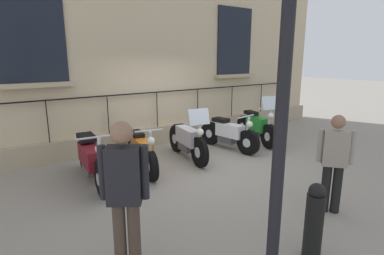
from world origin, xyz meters
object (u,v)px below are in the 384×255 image
motorcycle_maroon (92,160)px  lamppost (285,69)px  motorcycle_silver (188,140)px  motorcycle_orange (142,151)px  pedestrian_standing (125,191)px  bollard (314,221)px  motorcycle_green (256,127)px  pedestrian_walking (334,159)px  motorcycle_white (229,134)px

motorcycle_maroon → lamppost: bearing=1.8°
motorcycle_silver → motorcycle_orange: bearing=-90.8°
lamppost → motorcycle_silver: bearing=153.5°
lamppost → pedestrian_standing: lamppost is taller
motorcycle_maroon → bollard: 4.15m
motorcycle_maroon → pedestrian_standing: bearing=-10.4°
motorcycle_green → pedestrian_standing: size_ratio=1.11×
motorcycle_maroon → pedestrian_walking: bearing=38.5°
motorcycle_orange → bollard: motorcycle_orange is taller
motorcycle_silver → motorcycle_green: (-0.05, 2.45, -0.01)m
motorcycle_silver → bollard: motorcycle_silver is taller
motorcycle_maroon → motorcycle_silver: motorcycle_silver is taller
motorcycle_orange → pedestrian_walking: pedestrian_walking is taller
motorcycle_silver → bollard: size_ratio=2.02×
motorcycle_maroon → pedestrian_walking: size_ratio=1.37×
motorcycle_silver → lamppost: (4.38, -2.19, 1.87)m
pedestrian_walking → motorcycle_white: bearing=164.4°
motorcycle_orange → bollard: 3.99m
motorcycle_green → pedestrian_walking: 4.09m
motorcycle_orange → motorcycle_silver: size_ratio=1.02×
motorcycle_orange → motorcycle_silver: bearing=89.2°
pedestrian_standing → motorcycle_maroon: bearing=169.6°
motorcycle_white → motorcycle_orange: bearing=-90.4°
motorcycle_silver → bollard: 4.06m
lamppost → pedestrian_walking: (-0.93, 2.56, -1.45)m
motorcycle_orange → motorcycle_white: bearing=89.6°
motorcycle_maroon → pedestrian_walking: (3.38, 2.69, 0.43)m
motorcycle_white → lamppost: bearing=-38.8°
motorcycle_orange → motorcycle_green: 3.66m
motorcycle_orange → lamppost: size_ratio=0.52×
pedestrian_walking → motorcycle_silver: bearing=-173.9°
motorcycle_maroon → lamppost: 4.71m
motorcycle_maroon → motorcycle_silver: size_ratio=1.09×
motorcycle_green → motorcycle_silver: bearing=-88.8°
motorcycle_maroon → motorcycle_silver: (-0.06, 2.32, 0.01)m
motorcycle_maroon → motorcycle_green: (-0.11, 4.77, 0.00)m
bollard → motorcycle_white: bearing=150.6°
motorcycle_orange → motorcycle_white: 2.54m
motorcycle_maroon → motorcycle_white: (-0.06, 3.65, -0.03)m
motorcycle_orange → motorcycle_green: bearing=90.5°
motorcycle_maroon → motorcycle_green: 4.77m
motorcycle_silver → motorcycle_green: 2.45m
motorcycle_silver → motorcycle_white: motorcycle_silver is taller
motorcycle_orange → motorcycle_white: size_ratio=1.04×
motorcycle_maroon → motorcycle_green: size_ratio=1.09×
motorcycle_white → bollard: bearing=-29.4°
motorcycle_maroon → lamppost: size_ratio=0.55×
lamppost → pedestrian_standing: size_ratio=2.18×
bollard → pedestrian_standing: (-1.04, -1.94, 0.52)m
motorcycle_maroon → pedestrian_walking: 4.34m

